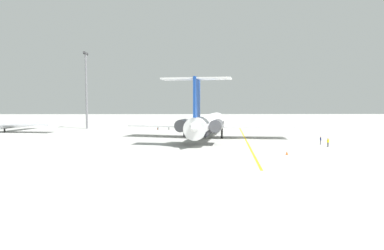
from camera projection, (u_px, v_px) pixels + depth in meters
The scene contains 11 objects.
ground at pixel (244, 139), 77.05m from camera, with size 394.55×394.55×0.00m, color #ADADA8.
main_jetliner at pixel (208, 123), 78.83m from camera, with size 45.41×40.43×13.30m.
airliner_mid_left at pixel (6, 123), 96.86m from camera, with size 31.47×31.24×9.41m.
ground_crew_near_nose at pixel (328, 141), 62.88m from camera, with size 0.28×0.44×1.74m.
ground_crew_near_tail at pixel (321, 139), 66.71m from camera, with size 0.36×0.28×1.67m.
ground_crew_portside at pixel (158, 126), 104.56m from camera, with size 0.29×0.42×1.82m.
ground_crew_starboard at pixel (169, 127), 105.00m from camera, with size 0.28×0.35×1.65m.
safety_cone_nose at pixel (158, 129), 106.67m from camera, with size 0.40×0.40×0.55m, color #EA590F.
safety_cone_wingtip at pixel (287, 153), 53.17m from camera, with size 0.40×0.40×0.55m, color #EA590F.
taxiway_centreline at pixel (245, 138), 80.46m from camera, with size 80.78×0.36×0.01m, color gold.
light_mast at pixel (86, 87), 109.37m from camera, with size 4.00×0.70×25.42m.
Camera 1 is at (-76.48, 13.50, 8.17)m, focal length 30.73 mm.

